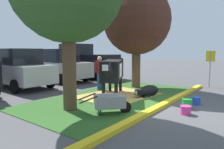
{
  "coord_description": "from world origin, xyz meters",
  "views": [
    {
      "loc": [
        -6.56,
        -3.01,
        1.91
      ],
      "look_at": [
        0.39,
        2.26,
        0.9
      ],
      "focal_mm": 32.92,
      "sensor_mm": 36.0,
      "label": 1
    }
  ],
  "objects_px": {
    "cow_holstein": "(112,70)",
    "pickup_truck_black": "(84,62)",
    "wheelbarrow": "(110,101)",
    "sedan_red": "(59,65)",
    "calf_lying": "(148,91)",
    "person_handler": "(100,72)",
    "bucket_pink": "(186,110)",
    "bucket_green": "(187,103)",
    "bucket_blue": "(196,101)",
    "parking_sign": "(210,62)",
    "sedan_silver": "(19,69)",
    "shade_tree_right": "(137,21)"
  },
  "relations": [
    {
      "from": "wheelbarrow",
      "to": "parking_sign",
      "type": "distance_m",
      "value": 7.01
    },
    {
      "from": "wheelbarrow",
      "to": "bucket_blue",
      "type": "relative_size",
      "value": 4.72
    },
    {
      "from": "parking_sign",
      "to": "sedan_silver",
      "type": "distance_m",
      "value": 10.0
    },
    {
      "from": "bucket_blue",
      "to": "pickup_truck_black",
      "type": "xyz_separation_m",
      "value": [
        3.27,
        8.79,
        0.96
      ]
    },
    {
      "from": "sedan_silver",
      "to": "pickup_truck_black",
      "type": "bearing_deg",
      "value": 4.2
    },
    {
      "from": "cow_holstein",
      "to": "sedan_red",
      "type": "height_order",
      "value": "sedan_red"
    },
    {
      "from": "parking_sign",
      "to": "bucket_pink",
      "type": "height_order",
      "value": "parking_sign"
    },
    {
      "from": "pickup_truck_black",
      "to": "calf_lying",
      "type": "bearing_deg",
      "value": -114.53
    },
    {
      "from": "shade_tree_right",
      "to": "pickup_truck_black",
      "type": "xyz_separation_m",
      "value": [
        1.5,
        5.27,
        -2.29
      ]
    },
    {
      "from": "person_handler",
      "to": "pickup_truck_black",
      "type": "relative_size",
      "value": 0.3
    },
    {
      "from": "bucket_blue",
      "to": "pickup_truck_black",
      "type": "distance_m",
      "value": 9.43
    },
    {
      "from": "parking_sign",
      "to": "sedan_red",
      "type": "height_order",
      "value": "sedan_red"
    },
    {
      "from": "person_handler",
      "to": "sedan_red",
      "type": "distance_m",
      "value": 4.15
    },
    {
      "from": "bucket_pink",
      "to": "bucket_green",
      "type": "bearing_deg",
      "value": 14.36
    },
    {
      "from": "bucket_pink",
      "to": "sedan_silver",
      "type": "bearing_deg",
      "value": 94.11
    },
    {
      "from": "calf_lying",
      "to": "wheelbarrow",
      "type": "bearing_deg",
      "value": -176.55
    },
    {
      "from": "bucket_green",
      "to": "bucket_blue",
      "type": "bearing_deg",
      "value": -12.01
    },
    {
      "from": "bucket_pink",
      "to": "wheelbarrow",
      "type": "bearing_deg",
      "value": 126.45
    },
    {
      "from": "wheelbarrow",
      "to": "calf_lying",
      "type": "bearing_deg",
      "value": 3.45
    },
    {
      "from": "person_handler",
      "to": "bucket_blue",
      "type": "bearing_deg",
      "value": -90.14
    },
    {
      "from": "person_handler",
      "to": "bucket_green",
      "type": "relative_size",
      "value": 5.02
    },
    {
      "from": "calf_lying",
      "to": "wheelbarrow",
      "type": "xyz_separation_m",
      "value": [
        -2.83,
        -0.17,
        0.15
      ]
    },
    {
      "from": "shade_tree_right",
      "to": "sedan_red",
      "type": "bearing_deg",
      "value": 100.42
    },
    {
      "from": "cow_holstein",
      "to": "bucket_blue",
      "type": "xyz_separation_m",
      "value": [
        0.7,
        -3.21,
        -0.95
      ]
    },
    {
      "from": "wheelbarrow",
      "to": "sedan_silver",
      "type": "relative_size",
      "value": 0.31
    },
    {
      "from": "pickup_truck_black",
      "to": "cow_holstein",
      "type": "bearing_deg",
      "value": -125.37
    },
    {
      "from": "parking_sign",
      "to": "bucket_green",
      "type": "xyz_separation_m",
      "value": [
        -4.78,
        -0.33,
        -1.18
      ]
    },
    {
      "from": "cow_holstein",
      "to": "sedan_silver",
      "type": "height_order",
      "value": "sedan_silver"
    },
    {
      "from": "bucket_green",
      "to": "bucket_blue",
      "type": "distance_m",
      "value": 0.66
    },
    {
      "from": "person_handler",
      "to": "bucket_pink",
      "type": "height_order",
      "value": "person_handler"
    },
    {
      "from": "person_handler",
      "to": "sedan_silver",
      "type": "height_order",
      "value": "sedan_silver"
    },
    {
      "from": "cow_holstein",
      "to": "calf_lying",
      "type": "xyz_separation_m",
      "value": [
        0.85,
        -1.23,
        -0.86
      ]
    },
    {
      "from": "calf_lying",
      "to": "sedan_silver",
      "type": "bearing_deg",
      "value": 107.86
    },
    {
      "from": "sedan_red",
      "to": "bucket_green",
      "type": "bearing_deg",
      "value": -99.94
    },
    {
      "from": "bucket_blue",
      "to": "person_handler",
      "type": "bearing_deg",
      "value": 89.86
    },
    {
      "from": "wheelbarrow",
      "to": "sedan_red",
      "type": "bearing_deg",
      "value": 62.62
    },
    {
      "from": "calf_lying",
      "to": "sedan_red",
      "type": "height_order",
      "value": "sedan_red"
    },
    {
      "from": "bucket_pink",
      "to": "pickup_truck_black",
      "type": "relative_size",
      "value": 0.06
    },
    {
      "from": "parking_sign",
      "to": "bucket_pink",
      "type": "xyz_separation_m",
      "value": [
        -5.45,
        -0.5,
        -1.21
      ]
    },
    {
      "from": "bucket_pink",
      "to": "sedan_red",
      "type": "bearing_deg",
      "value": 75.99
    },
    {
      "from": "cow_holstein",
      "to": "person_handler",
      "type": "bearing_deg",
      "value": 61.39
    },
    {
      "from": "person_handler",
      "to": "parking_sign",
      "type": "xyz_separation_m",
      "value": [
        4.13,
        -4.05,
        0.46
      ]
    },
    {
      "from": "cow_holstein",
      "to": "bucket_pink",
      "type": "xyz_separation_m",
      "value": [
        -0.61,
        -3.24,
        -0.96
      ]
    },
    {
      "from": "bucket_blue",
      "to": "bucket_pink",
      "type": "bearing_deg",
      "value": -178.48
    },
    {
      "from": "cow_holstein",
      "to": "sedan_silver",
      "type": "relative_size",
      "value": 0.65
    },
    {
      "from": "calf_lying",
      "to": "bucket_blue",
      "type": "height_order",
      "value": "calf_lying"
    },
    {
      "from": "cow_holstein",
      "to": "pickup_truck_black",
      "type": "height_order",
      "value": "pickup_truck_black"
    },
    {
      "from": "wheelbarrow",
      "to": "sedan_red",
      "type": "xyz_separation_m",
      "value": [
        3.51,
        6.77,
        0.6
      ]
    },
    {
      "from": "person_handler",
      "to": "bucket_pink",
      "type": "xyz_separation_m",
      "value": [
        -1.32,
        -4.54,
        -0.75
      ]
    },
    {
      "from": "sedan_red",
      "to": "bucket_blue",
      "type": "bearing_deg",
      "value": -95.57
    }
  ]
}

